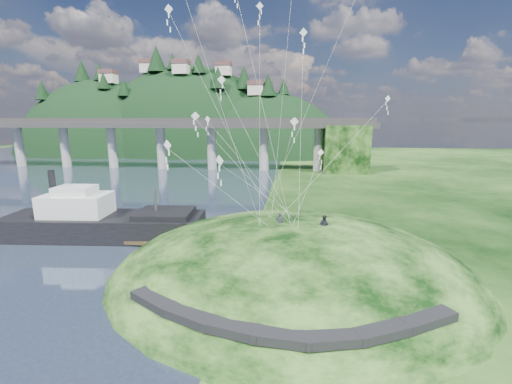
# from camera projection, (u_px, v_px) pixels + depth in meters

# --- Properties ---
(ground) EXTENTS (320.00, 320.00, 0.00)m
(ground) POSITION_uv_depth(u_px,v_px,m) (207.00, 277.00, 32.13)
(ground) COLOR black
(ground) RESTS_ON ground
(grass_hill) EXTENTS (36.00, 32.00, 13.00)m
(grass_hill) POSITION_uv_depth(u_px,v_px,m) (292.00, 286.00, 33.49)
(grass_hill) COLOR black
(grass_hill) RESTS_ON ground
(footpath) EXTENTS (22.29, 5.84, 0.83)m
(footpath) POSITION_uv_depth(u_px,v_px,m) (282.00, 322.00, 21.39)
(footpath) COLOR black
(footpath) RESTS_ON ground
(bridge) EXTENTS (160.00, 11.00, 15.00)m
(bridge) POSITION_uv_depth(u_px,v_px,m) (179.00, 136.00, 101.18)
(bridge) COLOR #2D2B2B
(bridge) RESTS_ON ground
(far_ridge) EXTENTS (153.00, 70.00, 94.50)m
(far_ridge) POSITION_uv_depth(u_px,v_px,m) (182.00, 168.00, 157.28)
(far_ridge) COLOR black
(far_ridge) RESTS_ON ground
(work_barge) EXTENTS (24.66, 8.42, 8.48)m
(work_barge) POSITION_uv_depth(u_px,v_px,m) (101.00, 221.00, 42.62)
(work_barge) COLOR black
(work_barge) RESTS_ON ground
(wooden_dock) EXTENTS (15.50, 2.84, 1.10)m
(wooden_dock) POSITION_uv_depth(u_px,v_px,m) (181.00, 242.00, 39.84)
(wooden_dock) COLOR #332615
(wooden_dock) RESTS_ON ground
(kite_flyers) EXTENTS (5.07, 1.16, 2.03)m
(kite_flyers) POSITION_uv_depth(u_px,v_px,m) (310.00, 214.00, 31.60)
(kite_flyers) COLOR #252631
(kite_flyers) RESTS_ON ground
(kite_swarm) EXTENTS (20.54, 15.35, 17.20)m
(kite_swarm) POSITION_uv_depth(u_px,v_px,m) (254.00, 65.00, 29.77)
(kite_swarm) COLOR white
(kite_swarm) RESTS_ON ground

